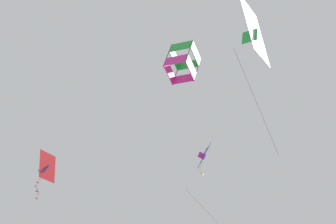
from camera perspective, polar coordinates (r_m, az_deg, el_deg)
kite_delta_mid_left at (r=34.40m, az=-12.10°, el=-5.44°), size 1.51×1.98×3.22m
kite_delta_near_right at (r=27.79m, az=8.58°, el=7.91°), size 1.62×3.19×8.85m
kite_box_near_left at (r=25.30m, az=1.48°, el=5.00°), size 1.74×1.52×1.89m
kite_delta_highest at (r=36.94m, az=3.61°, el=-4.43°), size 3.71×2.93×8.38m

